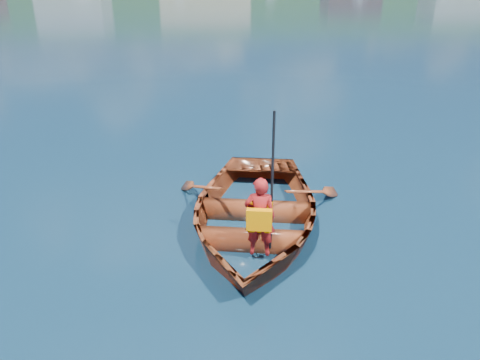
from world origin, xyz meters
The scene contains 3 objects.
ground centered at (0.00, 0.00, 0.00)m, with size 600.00×600.00×0.00m.
rowboat centered at (1.37, -0.81, 0.28)m, with size 3.46×4.48×0.85m.
child_paddler centered at (1.40, -1.72, 0.68)m, with size 0.45×0.37×2.02m.
Camera 1 is at (0.95, -7.27, 3.71)m, focal length 35.00 mm.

